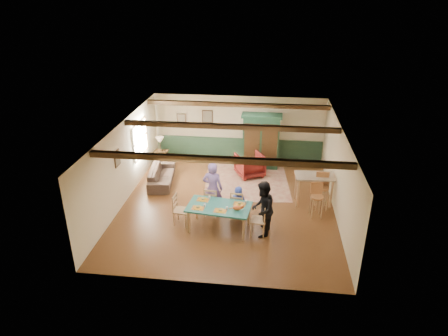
# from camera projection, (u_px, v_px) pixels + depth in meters

# --- Properties ---
(floor) EXTENTS (8.00, 8.00, 0.00)m
(floor) POSITION_uv_depth(u_px,v_px,m) (228.00, 204.00, 13.49)
(floor) COLOR #512D16
(floor) RESTS_ON ground
(wall_back) EXTENTS (7.00, 0.02, 2.70)m
(wall_back) POSITION_uv_depth(u_px,v_px,m) (239.00, 128.00, 16.55)
(wall_back) COLOR beige
(wall_back) RESTS_ON floor
(wall_left) EXTENTS (0.02, 8.00, 2.70)m
(wall_left) POSITION_uv_depth(u_px,v_px,m) (124.00, 162.00, 13.31)
(wall_left) COLOR beige
(wall_left) RESTS_ON floor
(wall_right) EXTENTS (0.02, 8.00, 2.70)m
(wall_right) POSITION_uv_depth(u_px,v_px,m) (339.00, 173.00, 12.56)
(wall_right) COLOR beige
(wall_right) RESTS_ON floor
(ceiling) EXTENTS (7.00, 8.00, 0.02)m
(ceiling) POSITION_uv_depth(u_px,v_px,m) (228.00, 128.00, 12.37)
(ceiling) COLOR white
(ceiling) RESTS_ON wall_back
(wainscot_back) EXTENTS (6.95, 0.03, 0.90)m
(wainscot_back) POSITION_uv_depth(u_px,v_px,m) (238.00, 148.00, 16.90)
(wainscot_back) COLOR #223E29
(wainscot_back) RESTS_ON floor
(ceiling_beam_front) EXTENTS (6.95, 0.16, 0.16)m
(ceiling_beam_front) POSITION_uv_depth(u_px,v_px,m) (219.00, 160.00, 10.33)
(ceiling_beam_front) COLOR black
(ceiling_beam_front) RESTS_ON ceiling
(ceiling_beam_mid) EXTENTS (6.95, 0.16, 0.16)m
(ceiling_beam_mid) POSITION_uv_depth(u_px,v_px,m) (230.00, 127.00, 12.77)
(ceiling_beam_mid) COLOR black
(ceiling_beam_mid) RESTS_ON ceiling
(ceiling_beam_back) EXTENTS (6.95, 0.16, 0.16)m
(ceiling_beam_back) POSITION_uv_depth(u_px,v_px,m) (237.00, 105.00, 15.12)
(ceiling_beam_back) COLOR black
(ceiling_beam_back) RESTS_ON ceiling
(window_left) EXTENTS (0.06, 1.60, 1.30)m
(window_left) POSITION_uv_depth(u_px,v_px,m) (140.00, 139.00, 14.76)
(window_left) COLOR white
(window_left) RESTS_ON wall_left
(picture_left_wall) EXTENTS (0.04, 0.42, 0.52)m
(picture_left_wall) POSITION_uv_depth(u_px,v_px,m) (117.00, 158.00, 12.60)
(picture_left_wall) COLOR gray
(picture_left_wall) RESTS_ON wall_left
(picture_back_a) EXTENTS (0.45, 0.04, 0.55)m
(picture_back_a) POSITION_uv_depth(u_px,v_px,m) (207.00, 117.00, 16.47)
(picture_back_a) COLOR gray
(picture_back_a) RESTS_ON wall_back
(picture_back_b) EXTENTS (0.38, 0.04, 0.48)m
(picture_back_b) POSITION_uv_depth(u_px,v_px,m) (182.00, 119.00, 16.65)
(picture_back_b) COLOR gray
(picture_back_b) RESTS_ON wall_back
(dining_table) EXTENTS (1.97, 1.25, 0.78)m
(dining_table) POSITION_uv_depth(u_px,v_px,m) (219.00, 217.00, 11.95)
(dining_table) COLOR #1F635B
(dining_table) RESTS_ON floor
(dining_chair_far_left) EXTENTS (0.49, 0.50, 0.98)m
(dining_chair_far_left) POSITION_uv_depth(u_px,v_px,m) (212.00, 201.00, 12.66)
(dining_chair_far_left) COLOR tan
(dining_chair_far_left) RESTS_ON floor
(dining_chair_far_right) EXTENTS (0.49, 0.50, 0.98)m
(dining_chair_far_right) POSITION_uv_depth(u_px,v_px,m) (238.00, 204.00, 12.48)
(dining_chair_far_right) COLOR tan
(dining_chair_far_right) RESTS_ON floor
(dining_chair_end_left) EXTENTS (0.50, 0.49, 0.98)m
(dining_chair_end_left) POSITION_uv_depth(u_px,v_px,m) (181.00, 210.00, 12.16)
(dining_chair_end_left) COLOR tan
(dining_chair_end_left) RESTS_ON floor
(dining_chair_end_right) EXTENTS (0.50, 0.49, 0.98)m
(dining_chair_end_right) POSITION_uv_depth(u_px,v_px,m) (258.00, 219.00, 11.65)
(dining_chair_end_right) COLOR tan
(dining_chair_end_right) RESTS_ON floor
(person_man) EXTENTS (0.70, 0.50, 1.79)m
(person_man) POSITION_uv_depth(u_px,v_px,m) (213.00, 189.00, 12.56)
(person_man) COLOR #7D60A4
(person_man) RESTS_ON floor
(person_woman) EXTENTS (0.74, 0.90, 1.71)m
(person_woman) POSITION_uv_depth(u_px,v_px,m) (262.00, 209.00, 11.48)
(person_woman) COLOR black
(person_woman) RESTS_ON floor
(person_child) EXTENTS (0.54, 0.39, 1.04)m
(person_child) POSITION_uv_depth(u_px,v_px,m) (238.00, 202.00, 12.54)
(person_child) COLOR #283DA2
(person_child) RESTS_ON floor
(cat) EXTENTS (0.39, 0.19, 0.19)m
(cat) POSITION_uv_depth(u_px,v_px,m) (237.00, 207.00, 11.54)
(cat) COLOR #E15C27
(cat) RESTS_ON dining_table
(place_setting_near_left) EXTENTS (0.45, 0.36, 0.11)m
(place_setting_near_left) POSITION_uv_depth(u_px,v_px,m) (198.00, 207.00, 11.66)
(place_setting_near_left) COLOR orange
(place_setting_near_left) RESTS_ON dining_table
(place_setting_near_center) EXTENTS (0.45, 0.36, 0.11)m
(place_setting_near_center) POSITION_uv_depth(u_px,v_px,m) (220.00, 209.00, 11.52)
(place_setting_near_center) COLOR orange
(place_setting_near_center) RESTS_ON dining_table
(place_setting_far_left) EXTENTS (0.45, 0.36, 0.11)m
(place_setting_far_left) POSITION_uv_depth(u_px,v_px,m) (203.00, 198.00, 12.12)
(place_setting_far_left) COLOR orange
(place_setting_far_left) RESTS_ON dining_table
(place_setting_far_right) EXTENTS (0.45, 0.36, 0.11)m
(place_setting_far_right) POSITION_uv_depth(u_px,v_px,m) (240.00, 203.00, 11.87)
(place_setting_far_right) COLOR orange
(place_setting_far_right) RESTS_ON dining_table
(area_rug) EXTENTS (3.38, 3.90, 0.01)m
(area_rug) POSITION_uv_depth(u_px,v_px,m) (246.00, 179.00, 15.23)
(area_rug) COLOR #CBB893
(area_rug) RESTS_ON floor
(armoire) EXTENTS (1.57, 0.65, 2.21)m
(armoire) POSITION_uv_depth(u_px,v_px,m) (261.00, 141.00, 15.82)
(armoire) COLOR #153623
(armoire) RESTS_ON floor
(armchair) EXTENTS (1.29, 1.31, 0.89)m
(armchair) POSITION_uv_depth(u_px,v_px,m) (250.00, 165.00, 15.34)
(armchair) COLOR #490E0F
(armchair) RESTS_ON floor
(sofa) EXTENTS (1.04, 2.12, 0.59)m
(sofa) POSITION_uv_depth(u_px,v_px,m) (162.00, 175.00, 14.82)
(sofa) COLOR #3B2D25
(sofa) RESTS_ON floor
(end_table) EXTENTS (0.57, 0.57, 0.67)m
(end_table) POSITION_uv_depth(u_px,v_px,m) (161.00, 159.00, 16.15)
(end_table) COLOR black
(end_table) RESTS_ON floor
(table_lamp) EXTENTS (0.38, 0.38, 0.61)m
(table_lamp) POSITION_uv_depth(u_px,v_px,m) (160.00, 144.00, 15.89)
(table_lamp) COLOR #CDAD85
(table_lamp) RESTS_ON end_table
(counter_table) EXTENTS (1.30, 0.81, 1.05)m
(counter_table) POSITION_uv_depth(u_px,v_px,m) (313.00, 189.00, 13.31)
(counter_table) COLOR beige
(counter_table) RESTS_ON floor
(bar_stool_left) EXTENTS (0.45, 0.48, 1.13)m
(bar_stool_left) POSITION_uv_depth(u_px,v_px,m) (317.00, 201.00, 12.52)
(bar_stool_left) COLOR #B87747
(bar_stool_left) RESTS_ON floor
(bar_stool_right) EXTENTS (0.44, 0.49, 1.24)m
(bar_stool_right) POSITION_uv_depth(u_px,v_px,m) (322.00, 192.00, 12.97)
(bar_stool_right) COLOR #B87747
(bar_stool_right) RESTS_ON floor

